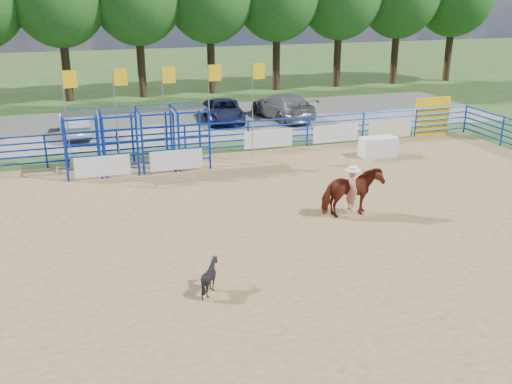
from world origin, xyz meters
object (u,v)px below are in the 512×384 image
at_px(calf, 210,277).
at_px(car_b, 74,124).
at_px(horse_and_rider, 352,190).
at_px(car_d, 283,106).
at_px(car_c, 224,111).
at_px(announcer_table, 378,147).

xyz_separation_m(calf, car_b, (-3.06, 17.95, 0.20)).
relative_size(horse_and_rider, car_d, 0.48).
distance_m(car_c, car_d, 3.51).
relative_size(announcer_table, car_d, 0.32).
xyz_separation_m(announcer_table, calf, (-10.17, -9.84, -0.01)).
bearing_deg(car_c, car_b, -165.53).
xyz_separation_m(announcer_table, horse_and_rider, (-4.47, -6.27, 0.49)).
bearing_deg(car_d, horse_and_rider, 69.27).
distance_m(horse_and_rider, car_d, 15.43).
height_order(announcer_table, calf, announcer_table).
bearing_deg(calf, car_b, -4.43).
bearing_deg(horse_and_rider, car_c, 91.77).
relative_size(calf, car_d, 0.17).
distance_m(announcer_table, horse_and_rider, 7.71).
distance_m(car_b, car_d, 11.81).
relative_size(announcer_table, calf, 1.91).
bearing_deg(car_c, calf, -97.89).
bearing_deg(car_b, car_c, -177.06).
distance_m(announcer_table, car_b, 15.52).
bearing_deg(car_c, horse_and_rider, -80.70).
bearing_deg(horse_and_rider, calf, -147.95).
height_order(car_b, car_c, car_b).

